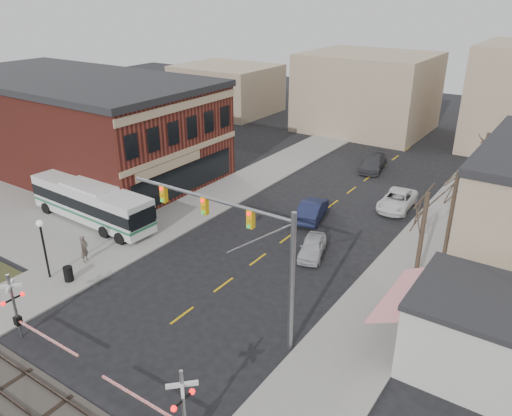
{
  "coord_description": "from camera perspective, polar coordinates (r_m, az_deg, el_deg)",
  "views": [
    {
      "loc": [
        17.24,
        -15.67,
        17.68
      ],
      "look_at": [
        -0.76,
        10.88,
        3.5
      ],
      "focal_mm": 35.0,
      "sensor_mm": 36.0,
      "label": 1
    }
  ],
  "objects": [
    {
      "name": "rr_crossing_east",
      "position": [
        22.28,
        -9.12,
        -21.38
      ],
      "size": [
        5.6,
        1.36,
        4.0
      ],
      "color": "gray",
      "rests_on": "ground"
    },
    {
      "name": "street_lamp",
      "position": [
        34.73,
        -23.25,
        -3.04
      ],
      "size": [
        0.44,
        0.44,
        4.16
      ],
      "color": "black",
      "rests_on": "sidewalk_west"
    },
    {
      "name": "sidewalk_east",
      "position": [
        40.53,
        19.66,
        -3.43
      ],
      "size": [
        5.0,
        60.0,
        0.12
      ],
      "primitive_type": "cube",
      "color": "gray",
      "rests_on": "ground"
    },
    {
      "name": "pedestrian_far",
      "position": [
        39.99,
        -16.42,
        -1.81
      ],
      "size": [
        1.1,
        1.02,
        1.81
      ],
      "primitive_type": "imported",
      "rotation": [
        0.0,
        0.0,
        0.51
      ],
      "color": "#2D394F",
      "rests_on": "sidewalk_west"
    },
    {
      "name": "car_b",
      "position": [
        41.67,
        6.45,
        -0.16
      ],
      "size": [
        2.97,
        5.33,
        1.66
      ],
      "primitive_type": "imported",
      "rotation": [
        0.0,
        0.0,
        3.4
      ],
      "color": "#181D3C",
      "rests_on": "ground"
    },
    {
      "name": "sidewalk_west",
      "position": [
        47.94,
        -2.53,
        2.26
      ],
      "size": [
        5.0,
        60.0,
        0.12
      ],
      "primitive_type": "cube",
      "color": "gray",
      "rests_on": "ground"
    },
    {
      "name": "car_c",
      "position": [
        45.11,
        15.83,
        0.85
      ],
      "size": [
        2.77,
        5.49,
        1.49
      ],
      "primitive_type": "imported",
      "rotation": [
        0.0,
        0.0,
        0.06
      ],
      "color": "white",
      "rests_on": "ground"
    },
    {
      "name": "car_d",
      "position": [
        54.28,
        13.22,
        5.06
      ],
      "size": [
        3.07,
        5.63,
        1.55
      ],
      "primitive_type": "imported",
      "rotation": [
        0.0,
        0.0,
        0.18
      ],
      "color": "#38383C",
      "rests_on": "ground"
    },
    {
      "name": "car_a",
      "position": [
        36.06,
        6.46,
        -4.43
      ],
      "size": [
        2.76,
        4.33,
        1.37
      ],
      "primitive_type": "imported",
      "rotation": [
        0.0,
        0.0,
        0.31
      ],
      "color": "#B8B8BD",
      "rests_on": "ground"
    },
    {
      "name": "brick_building",
      "position": [
        55.9,
        -19.95,
        9.12
      ],
      "size": [
        30.4,
        15.4,
        9.6
      ],
      "color": "maroon",
      "rests_on": "ground"
    },
    {
      "name": "tree_east_a",
      "position": [
        31.81,
        18.26,
        -3.94
      ],
      "size": [
        0.28,
        0.28,
        6.75
      ],
      "color": "#382B21",
      "rests_on": "sidewalk_east"
    },
    {
      "name": "awning_shop",
      "position": [
        27.5,
        25.84,
        -13.28
      ],
      "size": [
        9.74,
        6.2,
        4.3
      ],
      "color": "beige",
      "rests_on": "ground"
    },
    {
      "name": "trash_bin",
      "position": [
        34.97,
        -20.65,
        -7.05
      ],
      "size": [
        0.6,
        0.6,
        1.01
      ],
      "primitive_type": "cylinder",
      "color": "black",
      "rests_on": "sidewalk_west"
    },
    {
      "name": "pedestrian_near",
      "position": [
        36.69,
        -19.04,
        -4.43
      ],
      "size": [
        0.66,
        0.83,
        1.97
      ],
      "primitive_type": "imported",
      "rotation": [
        0.0,
        0.0,
        1.87
      ],
      "color": "#5B4F49",
      "rests_on": "sidewalk_west"
    },
    {
      "name": "tree_east_b",
      "position": [
        37.18,
        21.39,
        -0.69
      ],
      "size": [
        0.28,
        0.28,
        6.3
      ],
      "color": "#382B21",
      "rests_on": "sidewalk_east"
    },
    {
      "name": "transit_bus",
      "position": [
        42.5,
        -18.32,
        0.62
      ],
      "size": [
        12.38,
        3.14,
        3.17
      ],
      "color": "silver",
      "rests_on": "ground"
    },
    {
      "name": "tree_east_c",
      "position": [
        44.39,
        24.28,
        3.35
      ],
      "size": [
        0.28,
        0.28,
        7.2
      ],
      "color": "#382B21",
      "rests_on": "sidewalk_east"
    },
    {
      "name": "traffic_signal_mast",
      "position": [
        25.93,
        -1.34,
        -3.49
      ],
      "size": [
        10.72,
        0.3,
        8.0
      ],
      "color": "gray",
      "rests_on": "ground"
    },
    {
      "name": "ground",
      "position": [
        29.25,
        -11.13,
        -13.88
      ],
      "size": [
        160.0,
        160.0,
        0.0
      ],
      "primitive_type": "plane",
      "color": "black",
      "rests_on": "ground"
    },
    {
      "name": "plaza_west",
      "position": [
        47.73,
        -25.95,
        -0.36
      ],
      "size": [
        20.0,
        10.0,
        0.11
      ],
      "primitive_type": "cube",
      "color": "gray",
      "rests_on": "ground"
    },
    {
      "name": "rr_crossing_west",
      "position": [
        29.91,
        -25.42,
        -10.47
      ],
      "size": [
        5.6,
        1.36,
        4.0
      ],
      "color": "gray",
      "rests_on": "ground"
    }
  ]
}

